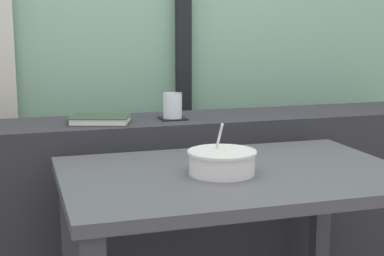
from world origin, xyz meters
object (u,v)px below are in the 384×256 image
object	(u,v)px
breakfast_table	(234,209)
closed_book	(100,120)
coaster_square	(173,119)
juice_glass	(172,107)
soup_bowl	(222,162)

from	to	relation	value
breakfast_table	closed_book	distance (m)	0.68
coaster_square	juice_glass	size ratio (longest dim) A/B	1.01
coaster_square	closed_book	distance (m)	0.29
breakfast_table	soup_bowl	xyz separation A→B (m)	(-0.05, -0.02, 0.16)
coaster_square	juice_glass	bearing A→B (deg)	0.00
coaster_square	soup_bowl	bearing A→B (deg)	-90.58
coaster_square	closed_book	size ratio (longest dim) A/B	0.39
juice_glass	breakfast_table	bearing A→B (deg)	-85.70
closed_book	juice_glass	bearing A→B (deg)	1.98
breakfast_table	coaster_square	bearing A→B (deg)	94.30
breakfast_table	juice_glass	world-z (taller)	juice_glass
closed_book	soup_bowl	bearing A→B (deg)	-64.07
juice_glass	soup_bowl	xyz separation A→B (m)	(-0.01, -0.59, -0.09)
breakfast_table	juice_glass	bearing A→B (deg)	94.30
breakfast_table	closed_book	size ratio (longest dim) A/B	4.11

